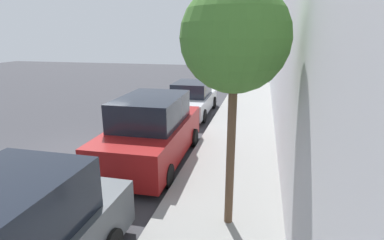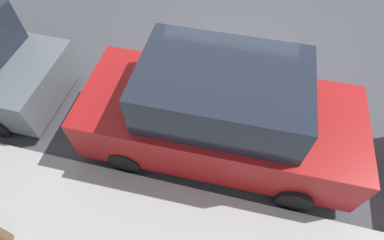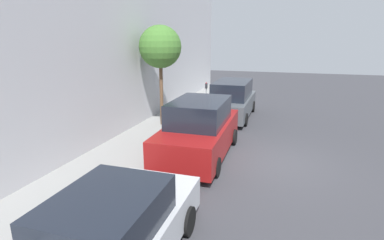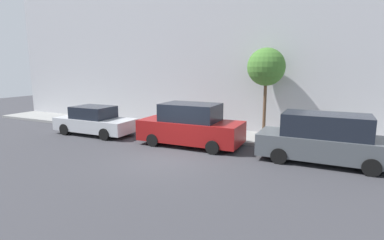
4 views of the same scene
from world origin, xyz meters
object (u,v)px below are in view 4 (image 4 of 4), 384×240
(parked_minivan_nearest, at_px, (325,139))
(street_tree, at_px, (266,67))
(parking_meter_near, at_px, (350,130))
(parked_suv_second, at_px, (191,126))
(fire_hydrant, at_px, (80,117))
(parked_sedan_third, at_px, (95,121))

(parked_minivan_nearest, xyz_separation_m, street_tree, (2.72, 2.91, 2.70))
(parking_meter_near, bearing_deg, parked_suv_second, 103.14)
(parking_meter_near, xyz_separation_m, fire_hydrant, (-0.10, 15.12, -0.57))
(parked_minivan_nearest, distance_m, fire_hydrant, 14.31)
(parked_suv_second, distance_m, parked_sedan_third, 5.75)
(parking_meter_near, bearing_deg, fire_hydrant, 90.38)
(parked_suv_second, height_order, fire_hydrant, parked_suv_second)
(parked_sedan_third, distance_m, street_tree, 9.47)
(parked_minivan_nearest, distance_m, street_tree, 4.81)
(parked_suv_second, height_order, parked_sedan_third, parked_suv_second)
(parked_sedan_third, bearing_deg, street_tree, -72.14)
(parked_sedan_third, xyz_separation_m, parking_meter_near, (1.69, -12.40, 0.34))
(parked_suv_second, height_order, parking_meter_near, parked_suv_second)
(parked_suv_second, relative_size, parking_meter_near, 3.25)
(fire_hydrant, bearing_deg, parked_sedan_third, -120.25)
(parked_minivan_nearest, distance_m, parking_meter_near, 1.89)
(parked_suv_second, distance_m, parking_meter_near, 6.83)
(parked_sedan_third, height_order, fire_hydrant, parked_sedan_third)
(parked_suv_second, bearing_deg, street_tree, -47.19)
(parking_meter_near, xyz_separation_m, street_tree, (1.07, 3.82, 2.56))
(parked_suv_second, height_order, street_tree, street_tree)
(parked_minivan_nearest, relative_size, fire_hydrant, 7.11)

